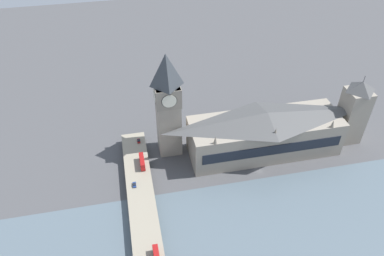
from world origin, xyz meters
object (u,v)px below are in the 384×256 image
Objects in this scene: car_northbound_mid at (134,185)px; car_northbound_lead at (139,141)px; double_decker_bus_rear at (142,161)px; victoria_tower at (353,112)px; parliament_hall at (265,132)px; clock_tower at (168,103)px; road_bridge at (147,245)px.

car_northbound_lead is at bearing -9.09° from car_northbound_mid.
double_decker_bus_rear is at bearing -179.61° from car_northbound_lead.
parliament_hall is at bearing 90.06° from victoria_tower.
victoria_tower is at bearing -88.44° from double_decker_bus_rear.
parliament_hall is at bearing -102.92° from clock_tower.
road_bridge is 38.27m from car_northbound_mid.
car_northbound_lead is (21.11, 0.14, -2.10)m from double_decker_bus_rear.
parliament_hall is 62.15m from clock_tower.
car_northbound_lead is at bearing 76.85° from clock_tower.
victoria_tower is 135.43m from car_northbound_lead.
parliament_hall is 84.50m from car_northbound_mid.
road_bridge is at bearing 177.61° from car_northbound_lead.
clock_tower is at bearing -17.51° from road_bridge.
clock_tower is 17.65× the size of car_northbound_mid.
victoria_tower reaches higher than car_northbound_mid.
victoria_tower is (0.06, -57.32, 7.05)m from parliament_hall.
road_bridge is 43.52× the size of car_northbound_mid.
double_decker_bus_rear is at bearing -3.48° from road_bridge.
clock_tower is 115.96m from victoria_tower.
victoria_tower is 141.37m from car_northbound_mid.
victoria_tower reaches higher than parliament_hall.
double_decker_bus_rear is (53.48, -3.25, 3.81)m from road_bridge.
parliament_hall is 78.54m from car_northbound_lead.
parliament_hall is 1.94× the size of victoria_tower.
double_decker_bus_rear is 21.21m from car_northbound_lead.
car_northbound_lead is (74.59, -3.11, 1.72)m from road_bridge.
road_bridge is at bearing 162.49° from clock_tower.
parliament_hall is 76.30m from double_decker_bus_rear.
road_bridge is (-57.10, 136.53, -17.06)m from victoria_tower.
clock_tower is at bearing 83.50° from victoria_tower.
parliament_hall reaches higher than car_northbound_mid.
car_northbound_lead is 36.91m from car_northbound_mid.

